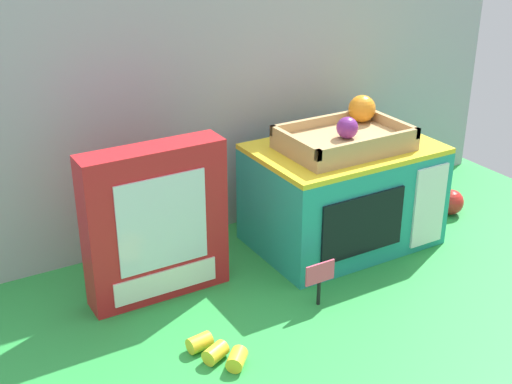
{
  "coord_description": "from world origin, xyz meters",
  "views": [
    {
      "loc": [
        -0.78,
        -1.17,
        0.81
      ],
      "look_at": [
        -0.07,
        0.03,
        0.18
      ],
      "focal_mm": 48.38,
      "sensor_mm": 36.0,
      "label": 1
    }
  ],
  "objects_px": {
    "toy_microwave": "(343,195)",
    "loose_toy_apple": "(450,202)",
    "food_groups_crate": "(347,136)",
    "price_sign": "(320,277)",
    "loose_toy_banana": "(217,351)",
    "cookie_set_box": "(156,223)"
  },
  "relations": [
    {
      "from": "toy_microwave",
      "to": "loose_toy_apple",
      "type": "relative_size",
      "value": 6.28
    },
    {
      "from": "toy_microwave",
      "to": "food_groups_crate",
      "type": "relative_size",
      "value": 1.49
    },
    {
      "from": "price_sign",
      "to": "loose_toy_banana",
      "type": "distance_m",
      "value": 0.28
    },
    {
      "from": "price_sign",
      "to": "food_groups_crate",
      "type": "bearing_deg",
      "value": 44.1
    },
    {
      "from": "loose_toy_banana",
      "to": "toy_microwave",
      "type": "bearing_deg",
      "value": 28.53
    },
    {
      "from": "cookie_set_box",
      "to": "loose_toy_apple",
      "type": "bearing_deg",
      "value": -2.07
    },
    {
      "from": "toy_microwave",
      "to": "price_sign",
      "type": "distance_m",
      "value": 0.3
    },
    {
      "from": "price_sign",
      "to": "cookie_set_box",
      "type": "bearing_deg",
      "value": 141.71
    },
    {
      "from": "cookie_set_box",
      "to": "price_sign",
      "type": "height_order",
      "value": "cookie_set_box"
    },
    {
      "from": "loose_toy_banana",
      "to": "loose_toy_apple",
      "type": "relative_size",
      "value": 1.84
    },
    {
      "from": "food_groups_crate",
      "to": "loose_toy_apple",
      "type": "relative_size",
      "value": 4.21
    },
    {
      "from": "cookie_set_box",
      "to": "toy_microwave",
      "type": "bearing_deg",
      "value": -0.63
    },
    {
      "from": "toy_microwave",
      "to": "food_groups_crate",
      "type": "bearing_deg",
      "value": -90.77
    },
    {
      "from": "cookie_set_box",
      "to": "price_sign",
      "type": "relative_size",
      "value": 3.36
    },
    {
      "from": "price_sign",
      "to": "toy_microwave",
      "type": "bearing_deg",
      "value": 44.53
    },
    {
      "from": "loose_toy_banana",
      "to": "loose_toy_apple",
      "type": "height_order",
      "value": "loose_toy_apple"
    },
    {
      "from": "toy_microwave",
      "to": "cookie_set_box",
      "type": "distance_m",
      "value": 0.48
    },
    {
      "from": "price_sign",
      "to": "loose_toy_banana",
      "type": "bearing_deg",
      "value": -168.84
    },
    {
      "from": "price_sign",
      "to": "loose_toy_banana",
      "type": "xyz_separation_m",
      "value": [
        -0.27,
        -0.05,
        -0.05
      ]
    },
    {
      "from": "food_groups_crate",
      "to": "cookie_set_box",
      "type": "xyz_separation_m",
      "value": [
        -0.48,
        0.01,
        -0.11
      ]
    },
    {
      "from": "cookie_set_box",
      "to": "loose_toy_apple",
      "type": "xyz_separation_m",
      "value": [
        0.83,
        -0.03,
        -0.13
      ]
    },
    {
      "from": "toy_microwave",
      "to": "price_sign",
      "type": "height_order",
      "value": "toy_microwave"
    }
  ]
}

